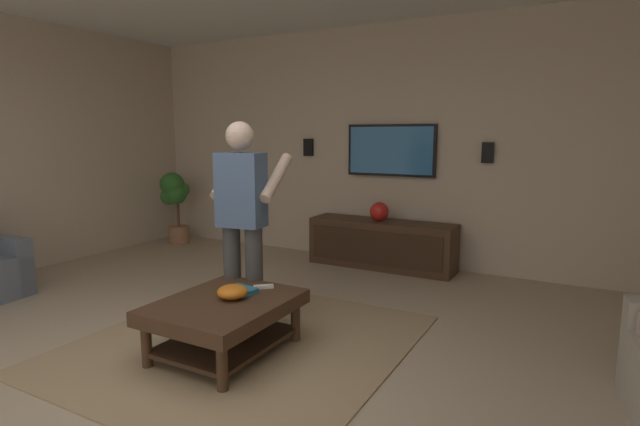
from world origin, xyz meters
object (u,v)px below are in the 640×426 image
(wall_speaker_right, at_px, (308,147))
(wall_speaker_left, at_px, (488,153))
(bowl, at_px, (232,292))
(person_standing, at_px, (243,212))
(media_console, at_px, (381,244))
(remote_white, at_px, (264,287))
(potted_plant_tall, at_px, (175,196))
(coffee_table, at_px, (225,314))
(book, at_px, (240,290))
(tv, at_px, (391,150))
(vase_round, at_px, (379,212))

(wall_speaker_right, bearing_deg, wall_speaker_left, -90.00)
(bowl, relative_size, wall_speaker_right, 0.98)
(person_standing, height_order, wall_speaker_right, person_standing)
(wall_speaker_right, bearing_deg, media_console, -102.68)
(remote_white, bearing_deg, potted_plant_tall, -75.60)
(coffee_table, bearing_deg, media_console, -1.96)
(remote_white, bearing_deg, coffee_table, 35.69)
(wall_speaker_right, bearing_deg, bowl, -159.88)
(media_console, relative_size, person_standing, 1.04)
(wall_speaker_left, bearing_deg, potted_plant_tall, 96.92)
(media_console, xyz_separation_m, bowl, (-2.66, 0.06, 0.17))
(bowl, bearing_deg, coffee_table, 149.61)
(potted_plant_tall, distance_m, book, 3.72)
(potted_plant_tall, relative_size, bowl, 4.74)
(media_console, xyz_separation_m, wall_speaker_right, (0.25, 1.13, 1.10))
(wall_speaker_left, height_order, wall_speaker_right, wall_speaker_right)
(book, relative_size, wall_speaker_right, 1.00)
(coffee_table, bearing_deg, person_standing, 23.33)
(coffee_table, xyz_separation_m, remote_white, (0.35, -0.09, 0.12))
(wall_speaker_left, bearing_deg, bowl, 158.30)
(tv, relative_size, wall_speaker_right, 4.91)
(potted_plant_tall, bearing_deg, wall_speaker_left, -83.08)
(remote_white, bearing_deg, wall_speaker_right, -107.26)
(bowl, bearing_deg, book, 12.89)
(bowl, bearing_deg, person_standing, 28.55)
(wall_speaker_left, relative_size, wall_speaker_right, 1.00)
(remote_white, bearing_deg, vase_round, -129.99)
(person_standing, bearing_deg, media_console, -16.30)
(remote_white, bearing_deg, person_standing, -69.16)
(bowl, height_order, wall_speaker_left, wall_speaker_left)
(book, relative_size, wall_speaker_left, 1.00)
(book, distance_m, vase_round, 2.52)
(book, bearing_deg, bowl, -67.54)
(media_console, bearing_deg, coffee_table, -1.96)
(media_console, height_order, remote_white, media_console)
(coffee_table, xyz_separation_m, person_standing, (0.52, 0.22, 0.64))
(potted_plant_tall, relative_size, book, 4.65)
(coffee_table, bearing_deg, vase_round, -1.39)
(coffee_table, height_order, media_console, media_console)
(remote_white, height_order, vase_round, vase_round)
(vase_round, bearing_deg, potted_plant_tall, 94.28)
(media_console, bearing_deg, bowl, -1.35)
(bowl, bearing_deg, tv, -1.24)
(media_console, xyz_separation_m, person_standing, (-2.19, 0.32, 0.66))
(vase_round, bearing_deg, bowl, 179.24)
(tv, height_order, vase_round, tv)
(coffee_table, bearing_deg, wall_speaker_left, -21.87)
(wall_speaker_left, distance_m, wall_speaker_right, 2.22)
(coffee_table, xyz_separation_m, wall_speaker_left, (2.96, -1.19, 1.05))
(bowl, distance_m, vase_round, 2.64)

